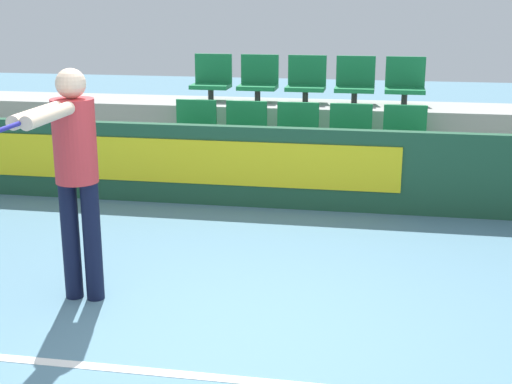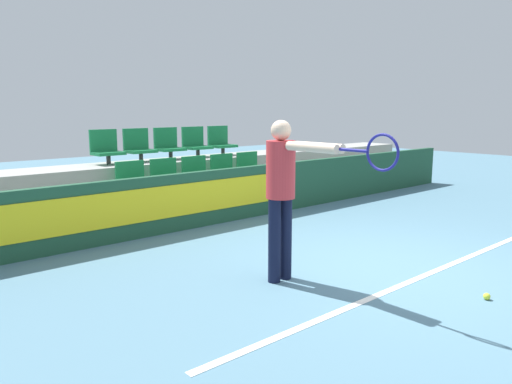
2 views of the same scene
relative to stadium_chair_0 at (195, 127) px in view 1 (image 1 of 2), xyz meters
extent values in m
plane|color=slate|center=(1.17, -3.75, -0.71)|extent=(30.00, 30.00, 0.00)
cube|color=white|center=(1.17, -4.14, -0.70)|extent=(5.98, 0.08, 0.01)
cube|color=#1E4C33|center=(1.17, -0.63, -0.28)|extent=(12.83, 0.12, 0.85)
cube|color=yellow|center=(0.11, -0.70, -0.24)|extent=(4.42, 0.02, 0.47)
cube|color=#9E9E99|center=(1.17, -0.11, -0.48)|extent=(12.43, 0.87, 0.45)
cube|color=#9E9E99|center=(1.17, 0.76, -0.26)|extent=(12.43, 0.87, 0.90)
cylinder|color=#333333|center=(0.00, -0.07, -0.18)|extent=(0.07, 0.07, 0.15)
cube|color=#197A42|center=(0.00, -0.07, -0.08)|extent=(0.47, 0.36, 0.05)
cube|color=#197A42|center=(0.00, 0.09, 0.12)|extent=(0.47, 0.04, 0.36)
cylinder|color=#333333|center=(0.59, -0.07, -0.18)|extent=(0.07, 0.07, 0.15)
cube|color=#197A42|center=(0.59, -0.07, -0.08)|extent=(0.47, 0.36, 0.05)
cube|color=#197A42|center=(0.59, 0.09, 0.12)|extent=(0.47, 0.04, 0.36)
cylinder|color=#333333|center=(1.17, -0.07, -0.18)|extent=(0.07, 0.07, 0.15)
cube|color=#197A42|center=(1.17, -0.07, -0.08)|extent=(0.47, 0.36, 0.05)
cube|color=#197A42|center=(1.17, 0.09, 0.12)|extent=(0.47, 0.04, 0.36)
cylinder|color=#333333|center=(1.76, -0.07, -0.18)|extent=(0.07, 0.07, 0.15)
cube|color=#197A42|center=(1.76, -0.07, -0.08)|extent=(0.47, 0.36, 0.05)
cube|color=#197A42|center=(1.76, 0.09, 0.12)|extent=(0.47, 0.04, 0.36)
cylinder|color=#333333|center=(2.35, -0.07, -0.18)|extent=(0.07, 0.07, 0.15)
cube|color=#197A42|center=(2.35, -0.07, -0.08)|extent=(0.47, 0.36, 0.05)
cube|color=#197A42|center=(2.35, 0.09, 0.12)|extent=(0.47, 0.04, 0.36)
cylinder|color=#333333|center=(0.00, 0.81, 0.27)|extent=(0.07, 0.07, 0.15)
cube|color=#197A42|center=(0.00, 0.81, 0.37)|extent=(0.47, 0.36, 0.05)
cube|color=#197A42|center=(0.00, 0.97, 0.57)|extent=(0.47, 0.04, 0.36)
cylinder|color=#333333|center=(0.59, 0.81, 0.27)|extent=(0.07, 0.07, 0.15)
cube|color=#197A42|center=(0.59, 0.81, 0.37)|extent=(0.47, 0.36, 0.05)
cube|color=#197A42|center=(0.59, 0.97, 0.57)|extent=(0.47, 0.04, 0.36)
cylinder|color=#333333|center=(1.17, 0.81, 0.27)|extent=(0.07, 0.07, 0.15)
cube|color=#197A42|center=(1.17, 0.81, 0.37)|extent=(0.47, 0.36, 0.05)
cube|color=#197A42|center=(1.17, 0.97, 0.57)|extent=(0.47, 0.04, 0.36)
cylinder|color=#333333|center=(1.76, 0.81, 0.27)|extent=(0.07, 0.07, 0.15)
cube|color=#197A42|center=(1.76, 0.81, 0.37)|extent=(0.47, 0.36, 0.05)
cube|color=#197A42|center=(1.76, 0.97, 0.57)|extent=(0.47, 0.04, 0.36)
cylinder|color=#333333|center=(2.35, 0.81, 0.27)|extent=(0.07, 0.07, 0.15)
cube|color=#197A42|center=(2.35, 0.81, 0.37)|extent=(0.47, 0.36, 0.05)
cube|color=#197A42|center=(2.35, 0.97, 0.57)|extent=(0.47, 0.04, 0.36)
cylinder|color=black|center=(-0.09, -3.19, -0.26)|extent=(0.13, 0.13, 0.89)
cylinder|color=black|center=(0.08, -3.19, -0.26)|extent=(0.13, 0.13, 0.89)
cylinder|color=red|center=(-0.01, -3.19, 0.47)|extent=(0.30, 0.30, 0.59)
sphere|color=beige|center=(-0.01, -3.19, 0.87)|extent=(0.21, 0.21, 0.21)
cylinder|color=beige|center=(-0.04, -3.64, 0.73)|extent=(0.09, 0.61, 0.09)
cylinder|color=beige|center=(0.04, -3.64, 0.73)|extent=(0.09, 0.61, 0.09)
cylinder|color=navy|center=(0.00, -4.10, 0.73)|extent=(0.03, 0.30, 0.03)
camera|label=1|loc=(2.10, -7.77, 1.46)|focal=50.00mm
camera|label=2|loc=(-3.56, -6.81, 1.10)|focal=35.00mm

